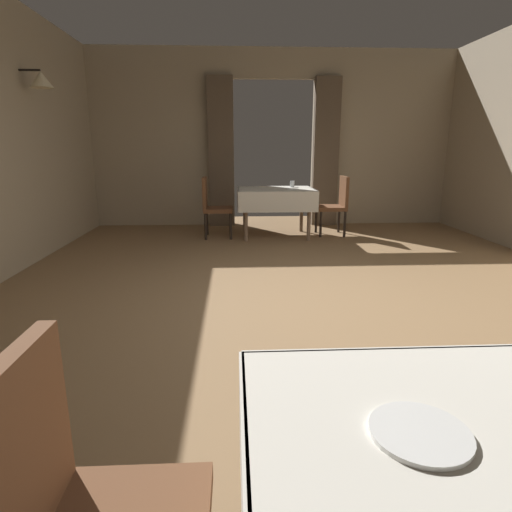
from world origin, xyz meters
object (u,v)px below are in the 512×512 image
at_px(plate_near_c, 420,433).
at_px(dining_table_mid, 275,195).
at_px(plate_mid_b, 292,189).
at_px(glass_mid_a, 292,184).
at_px(chair_mid_right, 336,203).
at_px(chair_mid_left, 213,204).

bearing_deg(plate_near_c, dining_table_mid, 87.66).
distance_m(dining_table_mid, plate_near_c, 5.80).
bearing_deg(plate_near_c, plate_mid_b, 85.19).
relative_size(glass_mid_a, plate_mid_b, 0.55).
bearing_deg(plate_mid_b, glass_mid_a, 82.49).
relative_size(plate_near_c, glass_mid_a, 2.23).
distance_m(chair_mid_right, plate_near_c, 5.98).
distance_m(dining_table_mid, chair_mid_right, 0.99).
distance_m(dining_table_mid, glass_mid_a, 0.41).
relative_size(chair_mid_left, plate_mid_b, 5.09).
xyz_separation_m(plate_near_c, glass_mid_a, (0.53, 6.03, 0.04)).
bearing_deg(plate_near_c, chair_mid_right, 78.31).
distance_m(chair_mid_right, glass_mid_a, 0.76).
xyz_separation_m(chair_mid_right, plate_mid_b, (-0.74, -0.26, 0.24)).
distance_m(chair_mid_right, chair_mid_left, 1.95).
relative_size(chair_mid_right, plate_near_c, 4.17).
xyz_separation_m(chair_mid_left, plate_mid_b, (1.21, -0.16, 0.24)).
bearing_deg(chair_mid_right, dining_table_mid, -176.12).
relative_size(plate_near_c, plate_mid_b, 1.22).
height_order(chair_mid_left, glass_mid_a, chair_mid_left).
height_order(dining_table_mid, plate_near_c, plate_near_c).
height_order(dining_table_mid, chair_mid_right, chair_mid_right).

